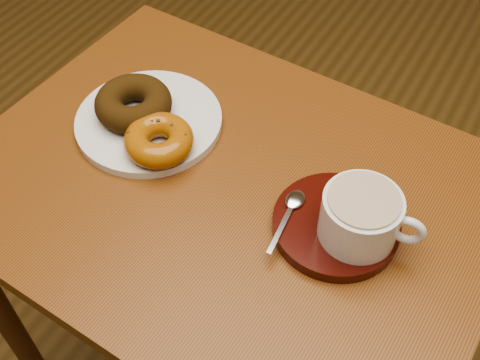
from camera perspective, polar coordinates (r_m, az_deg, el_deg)
The scene contains 7 objects.
cafe_table at distance 0.93m, azimuth -1.07°, elevation -4.78°, with size 0.77×0.60×0.70m.
donut_plate at distance 0.93m, azimuth -8.62°, elevation 5.56°, with size 0.22×0.22×0.01m, color silver.
donut_cinnamon at distance 0.92m, azimuth -10.08°, elevation 7.17°, with size 0.12×0.12×0.04m, color #37220B.
donut_caramel at distance 0.86m, azimuth -7.70°, elevation 3.77°, with size 0.10×0.10×0.04m.
saucer at distance 0.80m, azimuth 9.07°, elevation -4.24°, with size 0.17×0.17×0.02m, color #320A06.
coffee_cup at distance 0.76m, azimuth 11.46°, elevation -3.43°, with size 0.13×0.10×0.07m.
teaspoon at distance 0.79m, azimuth 4.98°, elevation -2.38°, with size 0.03×0.11×0.01m.
Camera 1 is at (0.05, -0.23, 1.35)m, focal length 45.00 mm.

